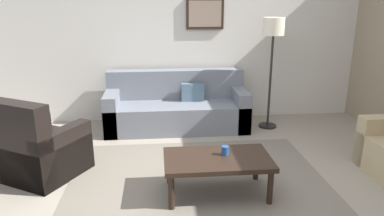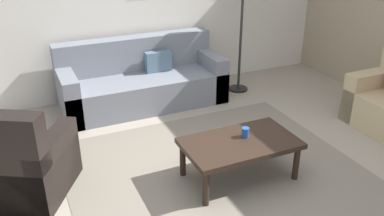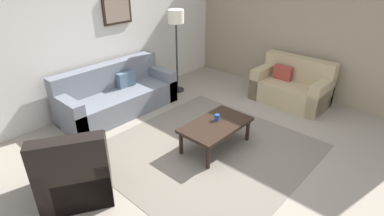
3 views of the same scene
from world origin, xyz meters
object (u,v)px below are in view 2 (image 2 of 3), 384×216
at_px(armchair_leather, 18,167).
at_px(coffee_table, 240,146).
at_px(cup, 245,132).
at_px(couch_main, 141,82).

height_order(armchair_leather, coffee_table, armchair_leather).
bearing_deg(cup, armchair_leather, 166.00).
height_order(couch_main, armchair_leather, armchair_leather).
bearing_deg(couch_main, coffee_table, -82.04).
bearing_deg(coffee_table, cup, 31.88).
distance_m(armchair_leather, coffee_table, 2.06).
bearing_deg(coffee_table, armchair_leather, 163.93).
relative_size(armchair_leather, cup, 11.43).
bearing_deg(coffee_table, couch_main, 97.96).
bearing_deg(couch_main, armchair_leather, -136.74).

